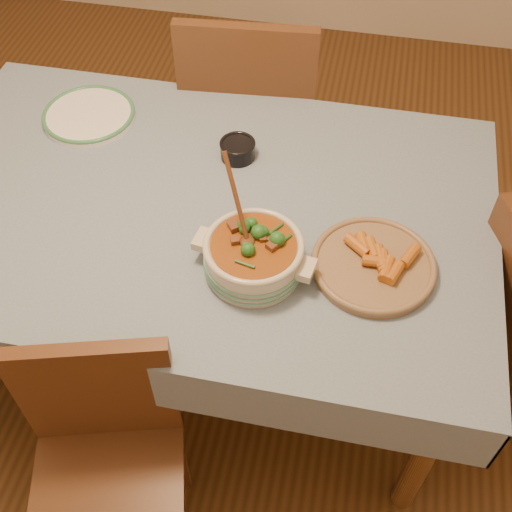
# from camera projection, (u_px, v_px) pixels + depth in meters

# --- Properties ---
(floor) EXTENTS (4.50, 4.50, 0.00)m
(floor) POSITION_uv_depth(u_px,v_px,m) (212.00, 345.00, 2.40)
(floor) COLOR #482C14
(floor) RESTS_ON ground
(dining_table) EXTENTS (1.68, 1.08, 0.76)m
(dining_table) POSITION_uv_depth(u_px,v_px,m) (200.00, 225.00, 1.89)
(dining_table) COLOR brown
(dining_table) RESTS_ON floor
(stew_casserole) EXTENTS (0.32, 0.28, 0.30)m
(stew_casserole) POSITION_uv_depth(u_px,v_px,m) (253.00, 254.00, 1.62)
(stew_casserole) COLOR beige
(stew_casserole) RESTS_ON dining_table
(white_plate) EXTENTS (0.33, 0.33, 0.03)m
(white_plate) POSITION_uv_depth(u_px,v_px,m) (89.00, 115.00, 2.05)
(white_plate) COLOR white
(white_plate) RESTS_ON dining_table
(condiment_bowl) EXTENTS (0.11, 0.11, 0.06)m
(condiment_bowl) POSITION_uv_depth(u_px,v_px,m) (238.00, 149.00, 1.92)
(condiment_bowl) COLOR black
(condiment_bowl) RESTS_ON dining_table
(fried_plate) EXTENTS (0.34, 0.34, 0.05)m
(fried_plate) POSITION_uv_depth(u_px,v_px,m) (374.00, 264.00, 1.65)
(fried_plate) COLOR #966F53
(fried_plate) RESTS_ON dining_table
(chair_far) EXTENTS (0.50, 0.50, 1.00)m
(chair_far) POSITION_uv_depth(u_px,v_px,m) (251.00, 114.00, 2.38)
(chair_far) COLOR brown
(chair_far) RESTS_ON floor
(chair_near) EXTENTS (0.48, 0.48, 0.83)m
(chair_near) POSITION_uv_depth(u_px,v_px,m) (106.00, 456.00, 1.64)
(chair_near) COLOR brown
(chair_near) RESTS_ON floor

